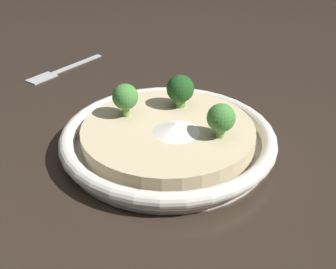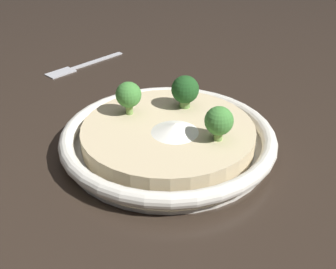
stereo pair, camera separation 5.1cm
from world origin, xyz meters
TOP-DOWN VIEW (x-y plane):
  - ground_plane at (0.00, 0.00)m, footprint 6.00×6.00m
  - risotto_bowl at (0.00, 0.00)m, footprint 0.26×0.26m
  - cheese_sprinkle at (0.01, -0.01)m, footprint 0.06×0.06m
  - broccoli_right at (0.06, -0.02)m, footprint 0.03×0.03m
  - broccoli_back_right at (0.01, 0.05)m, footprint 0.04×0.04m
  - broccoli_back_left at (-0.05, 0.02)m, footprint 0.03×0.03m
  - fork_utensil at (-0.20, 0.24)m, footprint 0.10×0.14m

SIDE VIEW (x-z plane):
  - ground_plane at x=0.00m, z-range 0.00..0.00m
  - fork_utensil at x=-0.20m, z-range 0.00..0.00m
  - risotto_bowl at x=0.00m, z-range 0.00..0.03m
  - cheese_sprinkle at x=0.01m, z-range 0.03..0.04m
  - broccoli_right at x=0.06m, z-range 0.03..0.08m
  - broccoli_back_right at x=0.01m, z-range 0.03..0.08m
  - broccoli_back_left at x=-0.05m, z-range 0.04..0.08m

